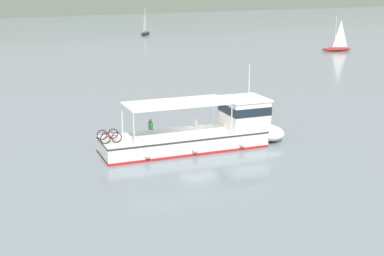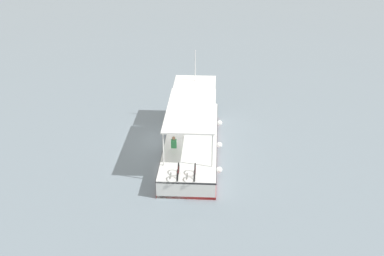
% 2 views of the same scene
% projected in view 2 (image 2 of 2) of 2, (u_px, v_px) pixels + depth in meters
% --- Properties ---
extents(ground_plane, '(400.00, 400.00, 0.00)m').
position_uv_depth(ground_plane, '(172.00, 139.00, 32.26)').
color(ground_plane, gray).
extents(ferry_main, '(13.02, 4.70, 5.32)m').
position_uv_depth(ferry_main, '(193.00, 127.00, 31.72)').
color(ferry_main, white).
rests_on(ferry_main, ground).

